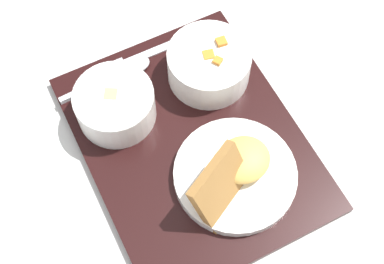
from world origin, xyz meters
name	(u,v)px	position (x,y,z in m)	size (l,w,h in m)	color
ground_plane	(192,145)	(0.00, 0.00, 0.00)	(4.00, 4.00, 0.00)	silver
serving_tray	(192,143)	(0.00, 0.00, 0.01)	(0.45, 0.37, 0.01)	black
bowl_salad	(209,64)	(-0.09, 0.09, 0.05)	(0.13, 0.13, 0.07)	white
bowl_soup	(115,103)	(-0.10, -0.07, 0.05)	(0.12, 0.12, 0.06)	white
plate_main	(235,173)	(0.09, 0.02, 0.03)	(0.18, 0.19, 0.10)	white
knife	(121,64)	(-0.18, -0.02, 0.02)	(0.03, 0.17, 0.01)	silver
spoon	(123,72)	(-0.17, -0.03, 0.02)	(0.03, 0.16, 0.01)	silver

